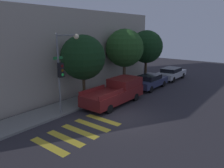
# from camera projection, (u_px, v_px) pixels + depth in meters

# --- Properties ---
(ground_plane) EXTENTS (60.00, 60.00, 0.00)m
(ground_plane) POSITION_uv_depth(u_px,v_px,m) (121.00, 118.00, 13.87)
(ground_plane) COLOR #2D2B30
(sidewalk) EXTENTS (26.00, 2.26, 0.14)m
(sidewalk) POSITION_uv_depth(u_px,v_px,m) (75.00, 104.00, 16.43)
(sidewalk) COLOR slate
(sidewalk) RESTS_ON ground
(building_row) EXTENTS (26.00, 6.00, 7.12)m
(building_row) POSITION_uv_depth(u_px,v_px,m) (36.00, 53.00, 18.27)
(building_row) COLOR #A89E8E
(building_row) RESTS_ON ground
(crosswalk) EXTENTS (4.51, 2.60, 0.00)m
(crosswalk) POSITION_uv_depth(u_px,v_px,m) (79.00, 131.00, 12.11)
(crosswalk) COLOR gold
(crosswalk) RESTS_ON ground
(traffic_light_pole) EXTENTS (2.15, 0.56, 5.30)m
(traffic_light_pole) POSITION_uv_depth(u_px,v_px,m) (64.00, 63.00, 13.80)
(traffic_light_pole) COLOR slate
(traffic_light_pole) RESTS_ON ground
(pickup_truck) EXTENTS (5.40, 2.06, 1.77)m
(pickup_truck) POSITION_uv_depth(u_px,v_px,m) (116.00, 92.00, 16.63)
(pickup_truck) COLOR maroon
(pickup_truck) RESTS_ON ground
(sedan_near_corner) EXTENTS (4.22, 1.76, 1.34)m
(sedan_near_corner) POSITION_uv_depth(u_px,v_px,m) (150.00, 81.00, 20.83)
(sedan_near_corner) COLOR #2D3351
(sedan_near_corner) RESTS_ON ground
(sedan_middle) EXTENTS (4.52, 1.88, 1.32)m
(sedan_middle) POSITION_uv_depth(u_px,v_px,m) (171.00, 73.00, 24.69)
(sedan_middle) COLOR #B7BABF
(sedan_middle) RESTS_ON ground
(tree_near_corner) EXTENTS (3.36, 3.36, 5.16)m
(tree_near_corner) POSITION_uv_depth(u_px,v_px,m) (83.00, 57.00, 16.26)
(tree_near_corner) COLOR #42301E
(tree_near_corner) RESTS_ON ground
(tree_midblock) EXTENTS (3.54, 3.54, 5.59)m
(tree_midblock) POSITION_uv_depth(u_px,v_px,m) (125.00, 48.00, 20.36)
(tree_midblock) COLOR brown
(tree_midblock) RESTS_ON ground
(tree_far_end) EXTENTS (3.52, 3.52, 5.45)m
(tree_far_end) POSITION_uv_depth(u_px,v_px,m) (146.00, 47.00, 23.58)
(tree_far_end) COLOR #42301E
(tree_far_end) RESTS_ON ground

